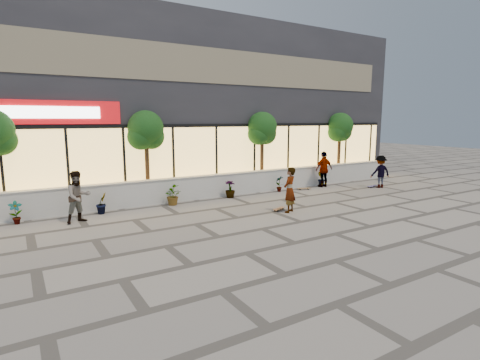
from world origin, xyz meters
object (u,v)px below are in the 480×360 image
skateboard_center (279,209)px  tree_mideast (262,130)px  tree_midwest (146,132)px  skateboard_right_near (304,188)px  tree_east (340,129)px  skateboard_right_far (372,186)px  skater_right_near (324,169)px  skater_left (78,197)px  skater_center (290,190)px  skater_right_far (380,172)px

skateboard_center → tree_mideast: bearing=40.8°
tree_midwest → skateboard_right_near: 8.26m
tree_east → tree_midwest: bearing=180.0°
skateboard_center → skateboard_right_far: 7.37m
tree_mideast → skater_right_near: bearing=-25.0°
tree_mideast → skater_left: (-9.11, -2.11, -2.09)m
tree_midwest → skateboard_right_far: size_ratio=4.96×
skater_center → skater_right_near: (4.99, 3.36, 0.06)m
skateboard_center → skateboard_right_far: skateboard_right_far is taller
skateboard_right_near → skateboard_right_far: 3.76m
skater_center → tree_mideast: bearing=-141.9°
tree_mideast → skater_center: (-1.99, -4.76, -2.11)m
skateboard_center → skater_right_near: bearing=6.7°
skater_center → skater_right_near: 6.02m
tree_east → skateboard_center: 9.25m
skater_center → skateboard_right_near: 4.90m
skateboard_center → skateboard_right_far: bearing=-11.5°
skater_left → skateboard_right_near: size_ratio=2.48×
skater_right_near → skateboard_center: (-5.14, -2.92, -0.87)m
skater_right_far → skateboard_right_near: (-3.79, 1.59, -0.77)m
tree_midwest → skater_left: bearing=-145.9°
tree_midwest → skateboard_right_near: size_ratio=5.39×
skateboard_center → skater_center: bearing=-94.0°
tree_east → skater_right_far: tree_east is taller
skater_center → skater_right_near: size_ratio=0.93×
skateboard_right_near → tree_mideast: bearing=154.9°
tree_midwest → tree_east: bearing=0.0°
tree_mideast → tree_midwest: bearing=180.0°
tree_midwest → skater_right_far: (11.36, -3.09, -2.14)m
tree_mideast → skater_right_far: bearing=-29.9°
tree_mideast → tree_east: 5.50m
skater_right_far → skateboard_right_far: 0.84m
skateboard_right_near → skateboard_right_far: skateboard_right_far is taller
tree_midwest → skater_right_near: 9.34m
skater_center → skateboard_right_far: skater_center is taller
tree_mideast → skateboard_right_near: tree_mideast is taller
tree_midwest → skater_left: size_ratio=2.18×
skateboard_right_near → tree_east: bearing=39.4°
skater_right_far → skateboard_right_near: 4.18m
tree_mideast → tree_east: size_ratio=1.00×
skater_center → skater_right_near: skater_right_near is taller
tree_mideast → skateboard_right_near: bearing=-43.6°
tree_east → skateboard_right_far: 4.10m
skater_right_near → skateboard_right_near: skater_right_near is taller
tree_midwest → skateboard_center: bearing=-48.2°
skater_left → skater_right_far: (14.47, -0.98, -0.06)m
skateboard_center → skater_right_far: bearing=-13.6°
skater_center → skater_left: 7.60m
tree_mideast → tree_east: same height
skater_right_near → skateboard_right_near: size_ratio=2.58×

